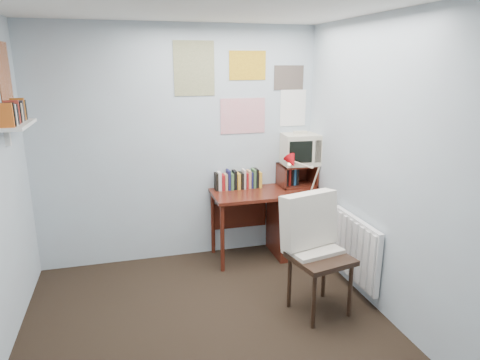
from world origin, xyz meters
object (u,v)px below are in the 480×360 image
object	(u,v)px
tv_riser	(297,175)
radiator	(355,249)
desk_lamp	(319,177)
desk	(289,219)
crt_tv	(300,147)
desk_chair	(321,259)
wall_shelf	(17,125)

from	to	relation	value
tv_riser	radiator	bearing A→B (deg)	-80.72
desk_lamp	tv_riser	xyz separation A→B (m)	(-0.11, 0.33, -0.06)
desk	radiator	distance (m)	0.97
crt_tv	desk	bearing A→B (deg)	-134.23
crt_tv	radiator	bearing A→B (deg)	-78.02
desk	tv_riser	distance (m)	0.51
desk	desk_lamp	world-z (taller)	desk_lamp
crt_tv	desk_chair	bearing A→B (deg)	-100.07
desk_chair	wall_shelf	size ratio (longest dim) A/B	1.62
radiator	desk	bearing A→B (deg)	107.24
tv_riser	crt_tv	bearing A→B (deg)	33.93
tv_riser	desk_lamp	bearing A→B (deg)	-71.55
desk_chair	tv_riser	distance (m)	1.39
tv_riser	wall_shelf	bearing A→B (deg)	-169.68
desk_lamp	crt_tv	bearing A→B (deg)	115.48
tv_riser	crt_tv	world-z (taller)	crt_tv
desk_lamp	wall_shelf	xyz separation A→B (m)	(-2.80, -0.16, 0.68)
desk	desk_lamp	size ratio (longest dim) A/B	3.30
desk	radiator	world-z (taller)	desk
tv_riser	desk	bearing A→B (deg)	-137.04
desk_chair	radiator	distance (m)	0.56
desk_chair	desk_lamp	distance (m)	1.15
crt_tv	desk_lamp	bearing A→B (deg)	-72.63
desk	desk_lamp	xyz separation A→B (m)	(0.23, -0.22, 0.54)
tv_riser	radiator	world-z (taller)	tv_riser
crt_tv	radiator	size ratio (longest dim) A/B	0.49
radiator	tv_riser	bearing A→B (deg)	99.28
tv_riser	wall_shelf	world-z (taller)	wall_shelf
desk	radiator	size ratio (longest dim) A/B	1.50
crt_tv	wall_shelf	bearing A→B (deg)	-164.94
desk_chair	crt_tv	world-z (taller)	crt_tv
desk	desk_lamp	distance (m)	0.62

